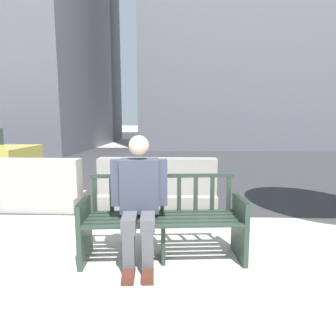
% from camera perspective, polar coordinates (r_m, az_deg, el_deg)
% --- Properties ---
extents(street_asphalt, '(120.00, 12.00, 0.01)m').
position_cam_1_polar(street_asphalt, '(10.57, -1.72, 1.00)').
color(street_asphalt, '#333335').
rests_on(street_asphalt, ground).
extents(street_bench, '(1.73, 0.66, 0.88)m').
position_cam_1_polar(street_bench, '(3.22, -0.98, -10.32)').
color(street_bench, '#28382D').
rests_on(street_bench, ground).
extents(seated_person, '(0.59, 0.75, 1.31)m').
position_cam_1_polar(seated_person, '(3.09, -5.51, -5.54)').
color(seated_person, '#383D4C').
rests_on(seated_person, ground).
extents(jersey_barrier_centre, '(2.00, 0.68, 0.84)m').
position_cam_1_polar(jersey_barrier_centre, '(5.14, -2.04, -3.65)').
color(jersey_barrier_centre, gray).
rests_on(jersey_barrier_centre, ground).
extents(jersey_barrier_left, '(2.01, 0.72, 0.84)m').
position_cam_1_polar(jersey_barrier_left, '(5.63, -26.03, -3.46)').
color(jersey_barrier_left, '#ADA89E').
rests_on(jersey_barrier_left, ground).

